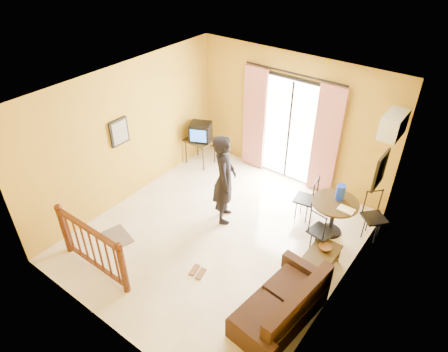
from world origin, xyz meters
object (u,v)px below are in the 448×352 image
Objects in this scene: dining_table at (334,208)px; standing_person at (224,180)px; television at (201,132)px; coffee_table at (320,259)px; sofa at (282,308)px.

standing_person reaches higher than dining_table.
coffee_table is at bearing -45.09° from television.
television is 0.73× the size of coffee_table.
standing_person reaches higher than sofa.
dining_table is at bearing -31.19° from television.
standing_person is (1.63, -1.27, 0.07)m from television.
standing_person is (-2.09, 1.38, 0.62)m from sofa.
standing_person reaches higher than coffee_table.
standing_person is at bearing 152.88° from sofa.
dining_table reaches higher than coffee_table.
sofa reaches higher than dining_table.
television is 0.34× the size of sofa.
coffee_table is (3.72, -1.40, -0.60)m from television.
television is 0.32× the size of standing_person.
coffee_table is (0.24, -0.99, -0.32)m from dining_table.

